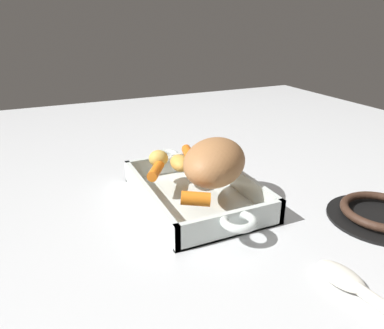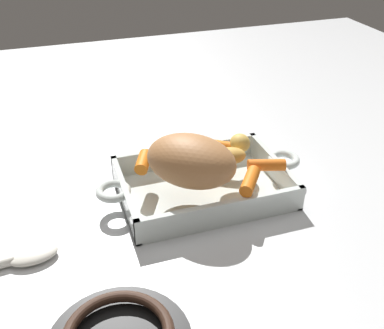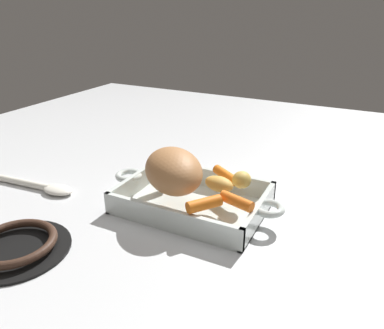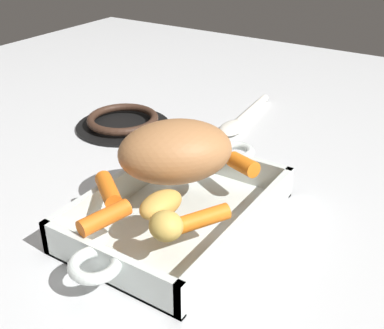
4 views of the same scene
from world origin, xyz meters
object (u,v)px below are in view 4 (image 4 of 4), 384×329
Objects in this scene: baby_carrot_long at (201,219)px; potato_corner at (166,226)px; potato_whole at (161,204)px; stove_burner_rear at (123,122)px; baby_carrot_southeast at (105,218)px; pork_roast at (175,151)px; serving_spoon at (241,120)px; baby_carrot_southwest at (243,164)px; baby_carrot_center_right at (108,190)px; roasting_dish at (179,212)px.

baby_carrot_long is 1.72× the size of potato_corner.
potato_whole is (-0.04, -0.03, -0.00)m from potato_corner.
baby_carrot_southeast is at bearing 37.34° from stove_burner_rear.
serving_spoon is at bearing -169.12° from pork_roast.
baby_carrot_southeast is 0.94× the size of baby_carrot_long.
baby_carrot_southwest is at bearing 71.09° from stove_burner_rear.
baby_carrot_long is at bearing 94.93° from baby_carrot_center_right.
pork_roast is 0.33m from serving_spoon.
baby_carrot_center_right is (0.06, -0.07, 0.04)m from roasting_dish.
potato_whole is at bearing -12.90° from baby_carrot_southwest.
baby_carrot_long is (0.05, 0.07, 0.04)m from roasting_dish.
potato_corner reaches higher than baby_carrot_center_right.
roasting_dish is 1.73× the size of serving_spoon.
roasting_dish is 6.12× the size of potato_whole.
potato_corner is at bearing 11.47° from serving_spoon.
stove_burner_rear is at bearing -58.56° from serving_spoon.
roasting_dish is 0.10m from baby_carrot_center_right.
baby_carrot_long is at bearing 121.87° from baby_carrot_southeast.
roasting_dish is 0.36m from serving_spoon.
pork_roast reaches higher than baby_carrot_southeast.
roasting_dish is at bearing -125.62° from baby_carrot_long.
baby_carrot_southeast is 0.36× the size of stove_burner_rear.
serving_spoon is at bearing -158.97° from baby_carrot_long.
potato_corner is at bearing -0.34° from baby_carrot_southwest.
baby_carrot_center_right is 0.30× the size of serving_spoon.
potato_whole is at bearing -137.06° from potato_corner.
baby_carrot_center_right is (-0.05, -0.04, 0.00)m from baby_carrot_southeast.
baby_carrot_center_right is at bearing -105.19° from potato_corner.
baby_carrot_long is 1.12× the size of potato_whole.
roasting_dish is 5.73× the size of baby_carrot_center_right.
serving_spoon is (-0.44, -0.13, -0.06)m from potato_corner.
baby_carrot_southwest is 0.70× the size of baby_carrot_long.
serving_spoon is (-0.31, -0.06, -0.08)m from pork_roast.
baby_carrot_southeast is at bearing 1.50° from serving_spoon.
serving_spoon is at bearing -173.36° from baby_carrot_southeast.
roasting_dish is at bearing 52.83° from stove_burner_rear.
baby_carrot_southwest is at bearing 143.45° from baby_carrot_center_right.
stove_burner_rear is at bearing -126.88° from baby_carrot_long.
potato_corner is (0.04, -0.02, 0.01)m from baby_carrot_long.
pork_roast is at bearing 5.74° from serving_spoon.
baby_carrot_southeast reaches higher than stove_burner_rear.
pork_roast reaches higher than serving_spoon.
baby_carrot_southeast is at bearing -58.13° from baby_carrot_long.
baby_carrot_southeast is at bearing -16.77° from roasting_dish.
roasting_dish is 0.12m from baby_carrot_southwest.
baby_carrot_center_right is (0.16, -0.12, -0.00)m from baby_carrot_southwest.
baby_carrot_center_right reaches higher than stove_burner_rear.
serving_spoon is (-0.35, -0.09, -0.01)m from roasting_dish.
baby_carrot_southeast reaches higher than serving_spoon.
baby_carrot_southwest is at bearing 179.66° from potato_corner.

